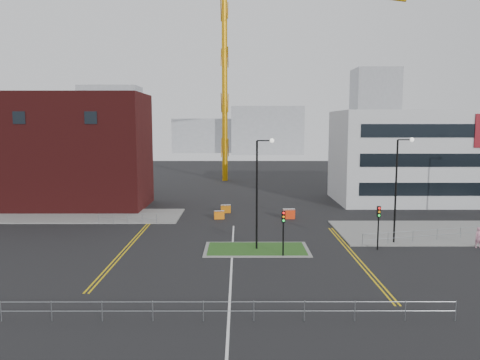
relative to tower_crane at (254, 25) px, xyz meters
The scene contains 28 objects.
ground 63.72m from the tower_crane, 93.18° to the right, with size 200.00×200.00×0.00m, color black.
pavement_left 50.52m from the tower_crane, 123.39° to the right, with size 28.00×8.00×0.12m, color slate.
pavement_right 54.74m from the tower_crane, 66.43° to the right, with size 24.00×10.00×0.12m, color slate.
island_kerb 56.55m from the tower_crane, 91.36° to the right, with size 8.60×4.60×0.08m, color slate.
grass_island 56.54m from the tower_crane, 91.36° to the right, with size 8.00×4.00×0.12m, color #224717.
brick_building 44.50m from the tower_crane, 131.88° to the right, with size 24.20×10.07×14.24m.
office_block 40.48m from the tower_crane, 47.79° to the right, with size 25.00×12.20×12.00m.
tower_crane is the anchor object (origin of this frame).
streetlamp_island 54.10m from the tower_crane, 91.11° to the right, with size 1.46×0.36×9.18m.
streetlamp_right_near 53.43m from the tower_crane, 76.81° to the right, with size 1.46×0.36×9.18m.
traffic_light_island 57.14m from the tower_crane, 89.07° to the right, with size 0.28×0.33×3.65m.
traffic_light_right 56.05m from the tower_crane, 79.82° to the right, with size 0.28×0.33×3.65m.
railing_front 68.84m from the tower_crane, 92.87° to the right, with size 24.05×0.05×1.10m.
railing_left 49.76m from the tower_crane, 109.90° to the right, with size 6.05×0.05×1.10m.
railing_right 55.90m from the tower_crane, 69.21° to the right, with size 19.05×5.05×1.10m.
centre_line 61.93m from the tower_crane, 93.29° to the right, with size 0.15×30.00×0.01m, color silver.
yellow_left_a 56.17m from the tower_crane, 104.47° to the right, with size 0.12×24.00×0.01m, color gold.
yellow_left_b 56.10m from the tower_crane, 104.13° to the right, with size 0.12×24.00×0.01m, color gold.
yellow_right_a 58.65m from the tower_crane, 82.95° to the right, with size 0.12×20.00×0.01m, color gold.
yellow_right_b 58.68m from the tower_crane, 82.62° to the right, with size 0.12×20.00×0.01m, color gold.
skyline_a 78.11m from the tower_crane, 124.49° to the left, with size 18.00×12.00×22.00m, color gray.
skyline_b 75.85m from the tower_crane, 84.64° to the left, with size 24.00×12.00×16.00m, color gray.
skyline_c 80.92m from the tower_crane, 58.34° to the left, with size 14.00×12.00×28.00m, color gray.
skyline_d 86.44m from the tower_crane, 97.68° to the left, with size 30.00×12.00×12.00m, color gray.
pedestrian 58.30m from the tower_crane, 70.21° to the right, with size 0.64×0.42×1.75m, color #CB839B.
barrier_left 43.26m from the tower_crane, 97.17° to the right, with size 1.18×0.53×0.95m.
barrier_mid 46.09m from the tower_crane, 97.42° to the right, with size 1.14×0.55×0.92m.
barrier_right 45.74m from the tower_crane, 85.57° to the right, with size 1.34×0.55×1.10m.
Camera 1 is at (0.55, -29.61, 10.38)m, focal length 35.00 mm.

